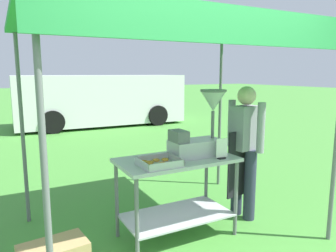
# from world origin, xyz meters

# --- Properties ---
(ground_plane) EXTENTS (70.00, 70.00, 0.00)m
(ground_plane) POSITION_xyz_m (0.00, 6.00, 0.00)
(ground_plane) COLOR #478E38
(stall_canopy) EXTENTS (3.01, 2.16, 2.25)m
(stall_canopy) POSITION_xyz_m (0.21, 1.18, 2.17)
(stall_canopy) COLOR slate
(stall_canopy) RESTS_ON ground
(donut_cart) EXTENTS (1.26, 0.67, 0.87)m
(donut_cart) POSITION_xyz_m (0.21, 1.09, 0.63)
(donut_cart) COLOR #B7B7BC
(donut_cart) RESTS_ON ground
(donut_tray) EXTENTS (0.38, 0.33, 0.07)m
(donut_tray) POSITION_xyz_m (-0.08, 0.94, 0.89)
(donut_tray) COLOR #B7B7BC
(donut_tray) RESTS_ON donut_cart
(donut_fryer) EXTENTS (0.64, 0.28, 0.71)m
(donut_fryer) POSITION_xyz_m (0.50, 1.07, 1.15)
(donut_fryer) COLOR #B7B7BC
(donut_fryer) RESTS_ON donut_cart
(menu_sign) EXTENTS (0.13, 0.05, 0.22)m
(menu_sign) POSITION_xyz_m (0.62, 0.85, 0.96)
(menu_sign) COLOR black
(menu_sign) RESTS_ON donut_cart
(vendor) EXTENTS (0.46, 0.54, 1.61)m
(vendor) POSITION_xyz_m (1.17, 1.13, 0.90)
(vendor) COLOR #2D3347
(vendor) RESTS_ON ground
(van_white) EXTENTS (5.51, 2.19, 1.69)m
(van_white) POSITION_xyz_m (1.66, 8.97, 0.88)
(van_white) COLOR white
(van_white) RESTS_ON ground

